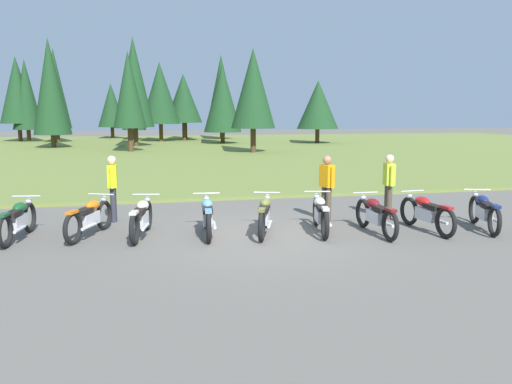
# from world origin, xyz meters

# --- Properties ---
(ground_plane) EXTENTS (140.00, 140.00, 0.00)m
(ground_plane) POSITION_xyz_m (0.00, 0.00, 0.00)
(ground_plane) COLOR #605B54
(grass_moorland) EXTENTS (80.00, 44.00, 0.10)m
(grass_moorland) POSITION_xyz_m (0.00, 26.71, 0.05)
(grass_moorland) COLOR olive
(grass_moorland) RESTS_ON ground
(forest_treeline) EXTENTS (35.39, 24.50, 8.49)m
(forest_treeline) POSITION_xyz_m (-2.82, 34.87, 4.31)
(forest_treeline) COLOR #47331E
(forest_treeline) RESTS_ON ground
(motorcycle_british_green) EXTENTS (0.62, 2.10, 0.88)m
(motorcycle_british_green) POSITION_xyz_m (-5.23, 0.77, 0.44)
(motorcycle_british_green) COLOR black
(motorcycle_british_green) RESTS_ON ground
(motorcycle_orange) EXTENTS (0.96, 1.98, 0.88)m
(motorcycle_orange) POSITION_xyz_m (-3.75, 0.74, 0.44)
(motorcycle_orange) COLOR black
(motorcycle_orange) RESTS_ON ground
(motorcycle_cream) EXTENTS (0.68, 2.08, 0.88)m
(motorcycle_cream) POSITION_xyz_m (-2.62, 0.45, 0.44)
(motorcycle_cream) COLOR black
(motorcycle_cream) RESTS_ON ground
(motorcycle_sky_blue) EXTENTS (0.62, 2.10, 0.88)m
(motorcycle_sky_blue) POSITION_xyz_m (-1.18, 0.31, 0.44)
(motorcycle_sky_blue) COLOR black
(motorcycle_sky_blue) RESTS_ON ground
(motorcycle_olive) EXTENTS (0.87, 2.02, 0.88)m
(motorcycle_olive) POSITION_xyz_m (0.11, 0.15, 0.44)
(motorcycle_olive) COLOR black
(motorcycle_olive) RESTS_ON ground
(motorcycle_silver) EXTENTS (0.68, 2.08, 0.88)m
(motorcycle_silver) POSITION_xyz_m (1.39, 0.02, 0.44)
(motorcycle_silver) COLOR black
(motorcycle_silver) RESTS_ON ground
(motorcycle_maroon) EXTENTS (0.62, 2.10, 0.88)m
(motorcycle_maroon) POSITION_xyz_m (2.56, -0.38, 0.44)
(motorcycle_maroon) COLOR black
(motorcycle_maroon) RESTS_ON ground
(motorcycle_red) EXTENTS (0.62, 2.10, 0.88)m
(motorcycle_red) POSITION_xyz_m (3.82, -0.39, 0.44)
(motorcycle_red) COLOR black
(motorcycle_red) RESTS_ON ground
(motorcycle_navy) EXTENTS (0.87, 2.02, 0.88)m
(motorcycle_navy) POSITION_xyz_m (5.25, -0.51, 0.44)
(motorcycle_navy) COLOR black
(motorcycle_navy) RESTS_ON ground
(rider_checking_bike) EXTENTS (0.32, 0.53, 1.67)m
(rider_checking_bike) POSITION_xyz_m (1.94, 1.15, 0.95)
(rider_checking_bike) COLOR #4C4233
(rider_checking_bike) RESTS_ON ground
(rider_near_row_end) EXTENTS (0.28, 0.54, 1.67)m
(rider_near_row_end) POSITION_xyz_m (3.63, 1.13, 0.95)
(rider_near_row_end) COLOR #4C4233
(rider_near_row_end) RESTS_ON ground
(rider_in_hivis_vest) EXTENTS (0.22, 0.55, 1.67)m
(rider_in_hivis_vest) POSITION_xyz_m (-3.32, 2.26, 0.95)
(rider_in_hivis_vest) COLOR #2D2D38
(rider_in_hivis_vest) RESTS_ON ground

